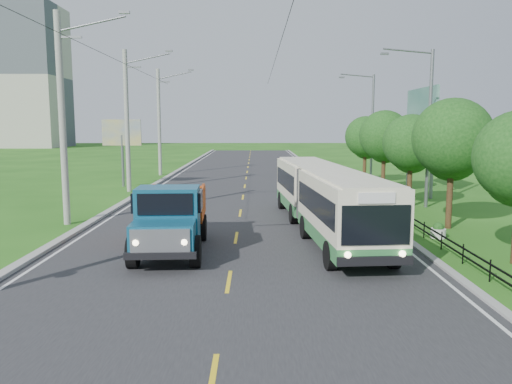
{
  "coord_description": "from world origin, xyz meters",
  "views": [
    {
      "loc": [
        0.8,
        -14.77,
        4.77
      ],
      "look_at": [
        0.85,
        6.57,
        1.9
      ],
      "focal_mm": 35.0,
      "sensor_mm": 36.0,
      "label": 1
    }
  ],
  "objects_px": {
    "streetlight_mid": "(427,123)",
    "planter_near": "(438,231)",
    "tree_fourth": "(411,146)",
    "dump_truck": "(171,214)",
    "pole_mid": "(127,120)",
    "tree_third": "(452,142)",
    "tree_fifth": "(385,138)",
    "billboard_right": "(421,117)",
    "streetlight_far": "(371,123)",
    "planter_mid": "(388,202)",
    "pole_far": "(160,122)",
    "bus": "(324,194)",
    "planter_far": "(360,186)",
    "billboard_left": "(122,137)",
    "tree_back": "(366,139)",
    "pole_near": "(63,118)"
  },
  "relations": [
    {
      "from": "planter_far",
      "to": "billboard_right",
      "type": "relative_size",
      "value": 0.09
    },
    {
      "from": "pole_mid",
      "to": "streetlight_mid",
      "type": "height_order",
      "value": "pole_mid"
    },
    {
      "from": "streetlight_far",
      "to": "bus",
      "type": "bearing_deg",
      "value": -108.11
    },
    {
      "from": "tree_third",
      "to": "tree_fifth",
      "type": "xyz_separation_m",
      "value": [
        -0.0,
        12.0,
        -0.13
      ]
    },
    {
      "from": "tree_fourth",
      "to": "planter_near",
      "type": "distance_m",
      "value": 8.87
    },
    {
      "from": "planter_near",
      "to": "dump_truck",
      "type": "height_order",
      "value": "dump_truck"
    },
    {
      "from": "pole_mid",
      "to": "bus",
      "type": "xyz_separation_m",
      "value": [
        12.14,
        -13.68,
        -3.39
      ]
    },
    {
      "from": "pole_near",
      "to": "tree_fifth",
      "type": "distance_m",
      "value": 21.31
    },
    {
      "from": "billboard_right",
      "to": "tree_fifth",
      "type": "bearing_deg",
      "value": 176.7
    },
    {
      "from": "streetlight_mid",
      "to": "dump_truck",
      "type": "height_order",
      "value": "streetlight_mid"
    },
    {
      "from": "pole_far",
      "to": "streetlight_mid",
      "type": "distance_m",
      "value": 26.8
    },
    {
      "from": "pole_far",
      "to": "tree_third",
      "type": "xyz_separation_m",
      "value": [
        18.12,
        -24.86,
        -1.11
      ]
    },
    {
      "from": "streetlight_mid",
      "to": "tree_back",
      "type": "bearing_deg",
      "value": 93.7
    },
    {
      "from": "planter_mid",
      "to": "tree_fifth",
      "type": "bearing_deg",
      "value": 78.44
    },
    {
      "from": "tree_back",
      "to": "planter_near",
      "type": "distance_m",
      "value": 20.46
    },
    {
      "from": "pole_mid",
      "to": "planter_near",
      "type": "bearing_deg",
      "value": -41.65
    },
    {
      "from": "pole_far",
      "to": "tree_third",
      "type": "relative_size",
      "value": 1.67
    },
    {
      "from": "streetlight_far",
      "to": "planter_mid",
      "type": "distance_m",
      "value": 14.88
    },
    {
      "from": "streetlight_far",
      "to": "bus",
      "type": "relative_size",
      "value": 0.61
    },
    {
      "from": "dump_truck",
      "to": "bus",
      "type": "bearing_deg",
      "value": 27.46
    },
    {
      "from": "planter_far",
      "to": "billboard_left",
      "type": "distance_m",
      "value": 18.56
    },
    {
      "from": "tree_back",
      "to": "planter_mid",
      "type": "xyz_separation_m",
      "value": [
        -1.26,
        -12.14,
        -3.37
      ]
    },
    {
      "from": "planter_far",
      "to": "billboard_left",
      "type": "relative_size",
      "value": 0.13
    },
    {
      "from": "streetlight_mid",
      "to": "streetlight_far",
      "type": "distance_m",
      "value": 14.0
    },
    {
      "from": "pole_far",
      "to": "tree_back",
      "type": "distance_m",
      "value": 19.43
    },
    {
      "from": "planter_near",
      "to": "bus",
      "type": "xyz_separation_m",
      "value": [
        -4.72,
        1.32,
        1.42
      ]
    },
    {
      "from": "pole_far",
      "to": "tree_fourth",
      "type": "xyz_separation_m",
      "value": [
        18.12,
        -18.86,
        -1.51
      ]
    },
    {
      "from": "planter_near",
      "to": "billboard_right",
      "type": "relative_size",
      "value": 0.09
    },
    {
      "from": "tree_fourth",
      "to": "planter_mid",
      "type": "distance_m",
      "value": 3.53
    },
    {
      "from": "pole_near",
      "to": "billboard_left",
      "type": "distance_m",
      "value": 15.1
    },
    {
      "from": "billboard_right",
      "to": "dump_truck",
      "type": "distance_m",
      "value": 22.28
    },
    {
      "from": "streetlight_mid",
      "to": "planter_mid",
      "type": "height_order",
      "value": "streetlight_mid"
    },
    {
      "from": "pole_mid",
      "to": "tree_fifth",
      "type": "xyz_separation_m",
      "value": [
        18.12,
        -0.86,
        -1.24
      ]
    },
    {
      "from": "pole_near",
      "to": "bus",
      "type": "relative_size",
      "value": 0.67
    },
    {
      "from": "pole_mid",
      "to": "dump_truck",
      "type": "xyz_separation_m",
      "value": [
        5.91,
        -17.32,
        -3.63
      ]
    },
    {
      "from": "tree_fourth",
      "to": "dump_truck",
      "type": "relative_size",
      "value": 0.86
    },
    {
      "from": "tree_fifth",
      "to": "dump_truck",
      "type": "bearing_deg",
      "value": -126.55
    },
    {
      "from": "bus",
      "to": "dump_truck",
      "type": "relative_size",
      "value": 2.37
    },
    {
      "from": "tree_fifth",
      "to": "planter_far",
      "type": "relative_size",
      "value": 8.66
    },
    {
      "from": "pole_far",
      "to": "planter_mid",
      "type": "distance_m",
      "value": 25.85
    },
    {
      "from": "tree_back",
      "to": "billboard_left",
      "type": "xyz_separation_m",
      "value": [
        -19.36,
        -2.14,
        0.21
      ]
    },
    {
      "from": "tree_third",
      "to": "dump_truck",
      "type": "bearing_deg",
      "value": -159.91
    },
    {
      "from": "planter_mid",
      "to": "bus",
      "type": "distance_m",
      "value": 8.3
    },
    {
      "from": "pole_near",
      "to": "tree_third",
      "type": "relative_size",
      "value": 1.67
    },
    {
      "from": "pole_near",
      "to": "planter_mid",
      "type": "relative_size",
      "value": 14.93
    },
    {
      "from": "planter_far",
      "to": "billboard_right",
      "type": "height_order",
      "value": "billboard_right"
    },
    {
      "from": "pole_far",
      "to": "bus",
      "type": "relative_size",
      "value": 0.67
    },
    {
      "from": "billboard_right",
      "to": "dump_truck",
      "type": "relative_size",
      "value": 1.17
    },
    {
      "from": "pole_mid",
      "to": "pole_near",
      "type": "bearing_deg",
      "value": -90.0
    },
    {
      "from": "streetlight_mid",
      "to": "planter_near",
      "type": "bearing_deg",
      "value": -104.32
    }
  ]
}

